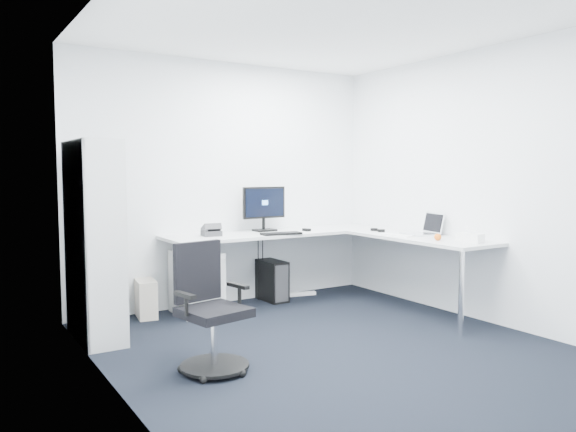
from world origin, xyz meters
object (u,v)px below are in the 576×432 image
l_desk (302,271)px  task_chair (214,308)px  bookshelf (94,241)px  laptop (417,224)px  monitor (265,208)px

l_desk → task_chair: 2.07m
bookshelf → task_chair: size_ratio=1.84×
task_chair → laptop: (2.62, 0.56, 0.45)m
l_desk → monitor: 0.84m
bookshelf → laptop: bearing=-13.6°
task_chair → monitor: 2.33m
bookshelf → task_chair: (0.55, -1.32, -0.40)m
task_chair → bookshelf: bearing=101.6°
task_chair → monitor: size_ratio=1.77×
l_desk → task_chair: bearing=-141.9°
task_chair → laptop: size_ratio=2.80×
l_desk → task_chair: (-1.63, -1.27, 0.07)m
l_desk → bookshelf: size_ratio=1.58×
bookshelf → laptop: 3.26m
monitor → laptop: (1.20, -1.19, -0.14)m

